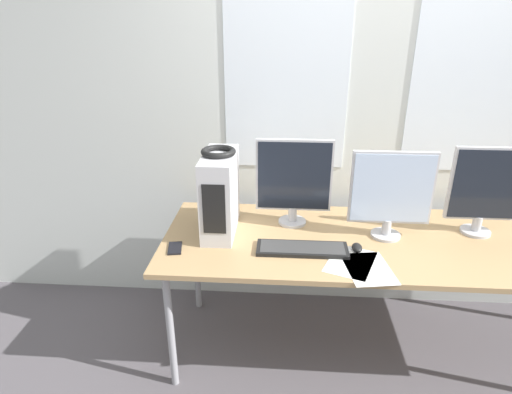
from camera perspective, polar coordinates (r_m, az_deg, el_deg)
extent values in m
cube|color=silver|center=(2.77, 15.57, 10.84)|extent=(8.00, 0.06, 2.70)
cube|color=white|center=(2.65, 4.02, 15.24)|extent=(0.74, 0.01, 1.08)
cube|color=white|center=(2.87, 27.23, 13.44)|extent=(0.74, 0.01, 1.08)
cube|color=tan|center=(2.46, 16.42, -5.77)|extent=(2.40, 0.85, 0.03)
cylinder|color=#99999E|center=(2.40, -11.33, -17.04)|extent=(0.04, 0.04, 0.74)
cylinder|color=#99999E|center=(2.95, -7.96, -8.43)|extent=(0.04, 0.04, 0.74)
cube|color=silver|center=(2.37, -4.83, 0.44)|extent=(0.17, 0.41, 0.45)
cube|color=black|center=(2.18, -5.63, -1.67)|extent=(0.12, 0.00, 0.27)
torus|color=black|center=(2.28, -5.03, 6.05)|extent=(0.19, 0.19, 0.03)
cylinder|color=#B7B7BC|center=(2.54, 4.85, -3.27)|extent=(0.16, 0.16, 0.02)
cylinder|color=#B7B7BC|center=(2.52, 4.89, -2.24)|extent=(0.05, 0.05, 0.09)
cube|color=#B7B7BC|center=(2.43, 5.08, 2.89)|extent=(0.43, 0.03, 0.42)
cube|color=black|center=(2.41, 5.09, 2.76)|extent=(0.41, 0.00, 0.40)
cylinder|color=#B7B7BC|center=(2.49, 16.87, -4.85)|extent=(0.16, 0.16, 0.02)
cylinder|color=#B7B7BC|center=(2.47, 17.00, -3.81)|extent=(0.05, 0.05, 0.09)
cube|color=#B7B7BC|center=(2.38, 17.65, 1.18)|extent=(0.44, 0.03, 0.40)
cube|color=silver|center=(2.36, 17.73, 1.03)|extent=(0.41, 0.00, 0.38)
cylinder|color=#B7B7BC|center=(2.72, 27.19, -4.08)|extent=(0.16, 0.16, 0.02)
cylinder|color=#B7B7BC|center=(2.70, 27.38, -3.12)|extent=(0.05, 0.05, 0.09)
cube|color=#B7B7BC|center=(2.62, 28.32, 1.54)|extent=(0.38, 0.03, 0.41)
cube|color=black|center=(2.60, 28.45, 1.41)|extent=(0.36, 0.00, 0.39)
cube|color=black|center=(2.26, 6.17, -6.91)|extent=(0.48, 0.16, 0.02)
cube|color=#383838|center=(2.25, 6.18, -6.66)|extent=(0.44, 0.13, 0.00)
ellipsoid|color=black|center=(2.30, 13.32, -6.58)|extent=(0.05, 0.09, 0.04)
cube|color=black|center=(2.30, -10.75, -6.72)|extent=(0.09, 0.14, 0.01)
cube|color=white|center=(2.21, 12.51, -8.42)|extent=(0.30, 0.35, 0.00)
cube|color=white|center=(2.17, 14.76, -9.21)|extent=(0.25, 0.33, 0.00)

